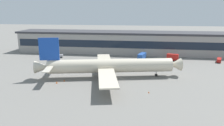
{
  "coord_description": "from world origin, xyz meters",
  "views": [
    {
      "loc": [
        9.11,
        -84.03,
        26.67
      ],
      "look_at": [
        -3.98,
        4.15,
        5.0
      ],
      "focal_mm": 35.32,
      "sensor_mm": 36.0,
      "label": 1
    }
  ],
  "objects_px": {
    "fuel_truck": "(142,56)",
    "traffic_cone_0": "(57,82)",
    "stair_truck": "(172,57)",
    "traffic_cone_1": "(149,92)",
    "pushback_tractor": "(59,56)",
    "belt_loader": "(219,60)",
    "airliner": "(108,66)",
    "traffic_cone_2": "(64,80)"
  },
  "relations": [
    {
      "from": "belt_loader",
      "to": "pushback_tractor",
      "type": "bearing_deg",
      "value": -178.59
    },
    {
      "from": "airliner",
      "to": "stair_truck",
      "type": "relative_size",
      "value": 9.05
    },
    {
      "from": "pushback_tractor",
      "to": "traffic_cone_2",
      "type": "bearing_deg",
      "value": -65.72
    },
    {
      "from": "fuel_truck",
      "to": "traffic_cone_2",
      "type": "distance_m",
      "value": 51.15
    },
    {
      "from": "pushback_tractor",
      "to": "belt_loader",
      "type": "distance_m",
      "value": 86.87
    },
    {
      "from": "stair_truck",
      "to": "fuel_truck",
      "type": "xyz_separation_m",
      "value": [
        -16.24,
        0.01,
        -0.1
      ]
    },
    {
      "from": "traffic_cone_0",
      "to": "traffic_cone_1",
      "type": "bearing_deg",
      "value": -8.22
    },
    {
      "from": "stair_truck",
      "to": "traffic_cone_1",
      "type": "height_order",
      "value": "stair_truck"
    },
    {
      "from": "fuel_truck",
      "to": "traffic_cone_1",
      "type": "distance_m",
      "value": 50.08
    },
    {
      "from": "airliner",
      "to": "traffic_cone_0",
      "type": "xyz_separation_m",
      "value": [
        -17.71,
        -10.21,
        -4.44
      ]
    },
    {
      "from": "fuel_truck",
      "to": "traffic_cone_0",
      "type": "relative_size",
      "value": 12.41
    },
    {
      "from": "airliner",
      "to": "stair_truck",
      "type": "height_order",
      "value": "airliner"
    },
    {
      "from": "airliner",
      "to": "traffic_cone_0",
      "type": "distance_m",
      "value": 20.92
    },
    {
      "from": "airliner",
      "to": "belt_loader",
      "type": "bearing_deg",
      "value": 33.46
    },
    {
      "from": "traffic_cone_1",
      "to": "traffic_cone_2",
      "type": "xyz_separation_m",
      "value": [
        -31.86,
        7.65,
        0.03
      ]
    },
    {
      "from": "fuel_truck",
      "to": "belt_loader",
      "type": "bearing_deg",
      "value": 0.05
    },
    {
      "from": "airliner",
      "to": "pushback_tractor",
      "type": "relative_size",
      "value": 11.14
    },
    {
      "from": "belt_loader",
      "to": "traffic_cone_0",
      "type": "relative_size",
      "value": 9.42
    },
    {
      "from": "stair_truck",
      "to": "traffic_cone_1",
      "type": "relative_size",
      "value": 11.43
    },
    {
      "from": "traffic_cone_1",
      "to": "pushback_tractor",
      "type": "bearing_deg",
      "value": 136.25
    },
    {
      "from": "fuel_truck",
      "to": "traffic_cone_0",
      "type": "height_order",
      "value": "fuel_truck"
    },
    {
      "from": "traffic_cone_0",
      "to": "stair_truck",
      "type": "bearing_deg",
      "value": 43.94
    },
    {
      "from": "airliner",
      "to": "traffic_cone_1",
      "type": "xyz_separation_m",
      "value": [
        15.97,
        -15.08,
        -4.51
      ]
    },
    {
      "from": "traffic_cone_1",
      "to": "airliner",
      "type": "bearing_deg",
      "value": 136.66
    },
    {
      "from": "airliner",
      "to": "traffic_cone_0",
      "type": "height_order",
      "value": "airliner"
    },
    {
      "from": "airliner",
      "to": "traffic_cone_2",
      "type": "relative_size",
      "value": 92.88
    },
    {
      "from": "traffic_cone_0",
      "to": "traffic_cone_1",
      "type": "distance_m",
      "value": 34.03
    },
    {
      "from": "pushback_tractor",
      "to": "traffic_cone_2",
      "type": "relative_size",
      "value": 8.34
    },
    {
      "from": "pushback_tractor",
      "to": "traffic_cone_2",
      "type": "distance_m",
      "value": 44.11
    },
    {
      "from": "stair_truck",
      "to": "airliner",
      "type": "bearing_deg",
      "value": -129.82
    },
    {
      "from": "stair_truck",
      "to": "fuel_truck",
      "type": "bearing_deg",
      "value": 179.96
    },
    {
      "from": "traffic_cone_2",
      "to": "belt_loader",
      "type": "bearing_deg",
      "value": 31.64
    },
    {
      "from": "stair_truck",
      "to": "traffic_cone_1",
      "type": "distance_m",
      "value": 51.65
    },
    {
      "from": "pushback_tractor",
      "to": "traffic_cone_1",
      "type": "distance_m",
      "value": 69.21
    },
    {
      "from": "belt_loader",
      "to": "traffic_cone_1",
      "type": "height_order",
      "value": "belt_loader"
    },
    {
      "from": "pushback_tractor",
      "to": "fuel_truck",
      "type": "xyz_separation_m",
      "value": [
        46.84,
        2.1,
        0.83
      ]
    },
    {
      "from": "airliner",
      "to": "stair_truck",
      "type": "distance_m",
      "value": 45.47
    },
    {
      "from": "traffic_cone_1",
      "to": "traffic_cone_2",
      "type": "bearing_deg",
      "value": 166.5
    },
    {
      "from": "belt_loader",
      "to": "stair_truck",
      "type": "bearing_deg",
      "value": -179.89
    },
    {
      "from": "airliner",
      "to": "traffic_cone_1",
      "type": "bearing_deg",
      "value": -43.34
    },
    {
      "from": "traffic_cone_2",
      "to": "traffic_cone_1",
      "type": "bearing_deg",
      "value": -13.5
    },
    {
      "from": "pushback_tractor",
      "to": "stair_truck",
      "type": "xyz_separation_m",
      "value": [
        63.08,
        2.09,
        0.93
      ]
    }
  ]
}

